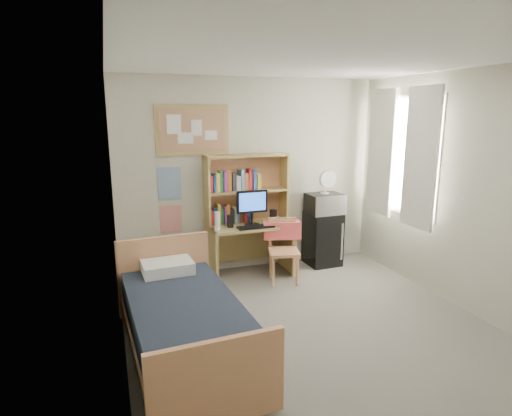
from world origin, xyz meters
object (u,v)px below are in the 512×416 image
object	(u,v)px
mini_fridge	(322,238)
monitor	(252,209)
desk_chair	(284,251)
desk_fan	(325,183)
speaker_left	(230,221)
microwave	(324,203)
desk	(251,249)
bed	(186,329)
bulletin_board	(192,130)
speaker_right	(273,216)

from	to	relation	value
mini_fridge	monitor	bearing A→B (deg)	-176.25
desk_chair	desk_fan	bearing A→B (deg)	42.80
desk_chair	mini_fridge	world-z (taller)	desk_chair
speaker_left	desk_fan	distance (m)	1.46
desk_chair	speaker_left	size ratio (longest dim) A/B	5.10
microwave	desk_fan	xyz separation A→B (m)	(0.00, 0.00, 0.29)
desk	desk_chair	distance (m)	0.51
desk_chair	monitor	distance (m)	0.69
desk	bed	bearing A→B (deg)	-125.87
monitor	desk_fan	size ratio (longest dim) A/B	1.49
monitor	microwave	size ratio (longest dim) A/B	0.92
desk_fan	monitor	bearing A→B (deg)	-177.28
bulletin_board	mini_fridge	world-z (taller)	bulletin_board
mini_fridge	desk_fan	world-z (taller)	desk_fan
bed	speaker_left	distance (m)	1.92
desk	microwave	distance (m)	1.23
bulletin_board	desk_chair	size ratio (longest dim) A/B	1.15
microwave	mini_fridge	bearing A→B (deg)	90.00
desk_chair	microwave	bearing A→B (deg)	42.80
desk	microwave	bearing A→B (deg)	0.06
desk_fan	bed	bearing A→B (deg)	-144.52
desk	monitor	distance (m)	0.57
bed	monitor	xyz separation A→B (m)	(1.18, 1.63, 0.66)
desk	desk_fan	world-z (taller)	desk_fan
bulletin_board	speaker_left	size ratio (longest dim) A/B	5.84
bed	speaker_right	xyz separation A→B (m)	(1.48, 1.64, 0.53)
speaker_right	desk_fan	distance (m)	0.89
bulletin_board	desk	size ratio (longest dim) A/B	0.84
speaker_right	desk_fan	world-z (taller)	desk_fan
desk	desk_chair	bearing A→B (deg)	-53.22
mini_fridge	bulletin_board	bearing A→B (deg)	170.75
bulletin_board	speaker_right	world-z (taller)	bulletin_board
speaker_left	microwave	xyz separation A→B (m)	(1.40, 0.09, 0.12)
microwave	speaker_left	bearing A→B (deg)	-177.96
speaker_left	speaker_right	distance (m)	0.60
desk_chair	speaker_left	bearing A→B (deg)	165.64
bulletin_board	desk_chair	bearing A→B (deg)	-34.65
bed	monitor	distance (m)	2.12
bulletin_board	desk	xyz separation A→B (m)	(0.68, -0.28, -1.57)
desk_chair	bed	bearing A→B (deg)	-124.57
speaker_left	bed	bearing A→B (deg)	-119.43
desk_chair	bulletin_board	bearing A→B (deg)	159.93
desk_fan	desk_chair	bearing A→B (deg)	-153.22
speaker_right	bed	bearing A→B (deg)	-133.10
speaker_right	microwave	bearing A→B (deg)	4.37
desk_chair	bed	distance (m)	1.98
mini_fridge	bed	size ratio (longest dim) A/B	0.40
bed	microwave	xyz separation A→B (m)	(2.28, 1.71, 0.64)
desk	desk_chair	size ratio (longest dim) A/B	1.36
desk	mini_fridge	xyz separation A→B (m)	(1.10, 0.04, 0.03)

